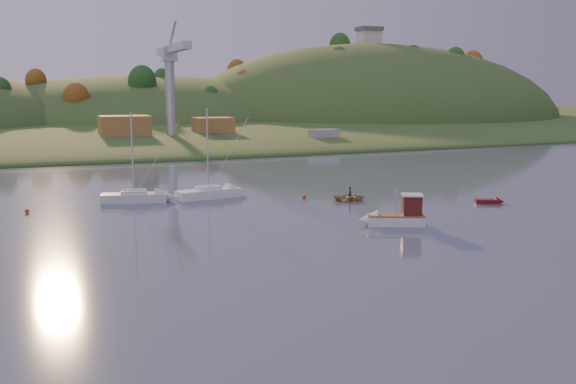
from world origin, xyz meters
name	(u,v)px	position (x,y,z in m)	size (l,w,h in m)	color
far_shore	(106,123)	(0.00, 230.00, 0.00)	(620.00, 220.00, 1.50)	#30461C
shore_slope	(133,134)	(0.00, 165.00, 0.00)	(640.00, 150.00, 7.00)	#30461C
hill_center	(141,125)	(10.00, 210.00, 0.00)	(140.00, 120.00, 36.00)	#30461C
hill_right	(367,123)	(95.00, 195.00, 0.00)	(150.00, 130.00, 60.00)	#30461C
hilltop_house	(369,35)	(95.00, 195.00, 33.40)	(9.00, 7.00, 6.45)	beige
hillside_trees	(123,130)	(0.00, 185.00, 0.00)	(280.00, 50.00, 32.00)	#183F16
wharf	(183,141)	(5.00, 122.00, 1.20)	(42.00, 16.00, 2.40)	slate
shed_west	(125,126)	(-8.00, 123.00, 4.80)	(11.00, 8.00, 4.80)	#A77237
shed_east	(213,126)	(13.00, 124.00, 4.40)	(9.00, 7.00, 4.00)	#A77237
dock_crane	(171,71)	(2.00, 118.39, 17.17)	(3.20, 28.00, 20.30)	#B7B7BC
fishing_boat	(391,216)	(4.14, 27.36, 0.92)	(6.77, 4.55, 4.16)	silver
sailboat_near	(208,192)	(-8.43, 49.54, 0.72)	(8.22, 3.67, 11.01)	white
sailboat_far	(134,196)	(-17.37, 50.11, 0.70)	(7.92, 3.94, 10.54)	silver
canoe	(350,197)	(6.94, 41.46, 0.39)	(2.70, 3.78, 0.78)	#9E8357
paddler	(350,195)	(6.94, 41.46, 0.72)	(0.53, 0.35, 1.44)	black
red_tender	(493,201)	(21.60, 33.31, 0.24)	(3.52, 2.49, 1.14)	#580C11
work_vessel	(324,140)	(35.00, 108.00, 1.43)	(16.01, 7.01, 4.00)	#4E5867
buoy_1	(304,196)	(2.44, 45.00, 0.25)	(0.50, 0.50, 0.50)	#F93E0D
buoy_2	(27,211)	(-29.20, 47.53, 0.25)	(0.50, 0.50, 0.50)	#F93E0D
buoy_3	(209,192)	(-7.61, 52.44, 0.25)	(0.50, 0.50, 0.50)	#F93E0D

